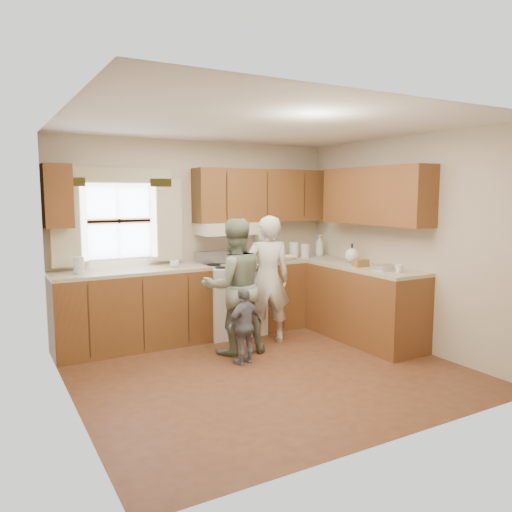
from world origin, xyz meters
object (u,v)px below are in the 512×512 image
stove (231,298)px  woman_right (234,286)px  woman_left (267,280)px  child (245,326)px

stove → woman_right: 0.87m
stove → woman_right: woman_right is taller
woman_left → child: (-0.61, -0.55, -0.36)m
woman_left → woman_right: 0.56m
woman_right → child: bearing=87.3°
woman_left → woman_right: (-0.54, -0.16, -0.01)m
woman_right → child: (-0.07, -0.39, -0.36)m
stove → woman_left: woman_left is taller
woman_left → woman_right: bearing=34.5°
stove → woman_right: bearing=-113.5°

